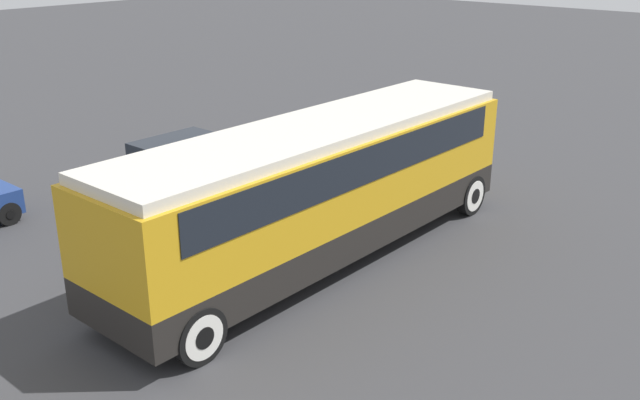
% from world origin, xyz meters
% --- Properties ---
extents(ground_plane, '(120.00, 120.00, 0.00)m').
position_xyz_m(ground_plane, '(0.00, 0.00, 0.00)').
color(ground_plane, '#38383A').
extents(tour_bus, '(11.11, 2.68, 3.18)m').
position_xyz_m(tour_bus, '(0.10, -0.00, 1.92)').
color(tour_bus, black).
rests_on(tour_bus, ground_plane).
extents(parked_car_mid, '(4.71, 1.97, 1.51)m').
position_xyz_m(parked_car_mid, '(1.02, 6.05, 0.74)').
color(parked_car_mid, silver).
rests_on(parked_car_mid, ground_plane).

